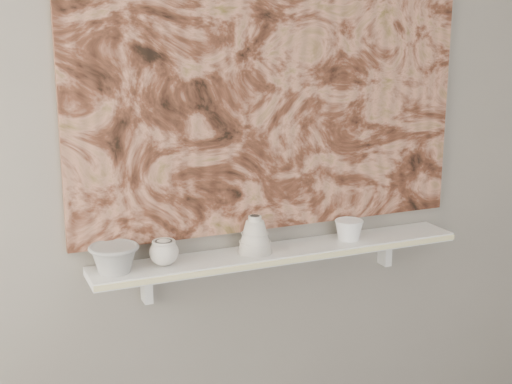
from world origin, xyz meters
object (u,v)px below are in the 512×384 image
shelf (282,253)px  painting (273,78)px  bell_vessel (255,234)px  cup_cream (164,252)px  bowl_grey (114,258)px  bowl_white (349,230)px

shelf → painting: size_ratio=0.93×
shelf → bell_vessel: bearing=180.0°
painting → cup_cream: bearing=-169.7°
shelf → bell_vessel: (-0.11, 0.00, 0.08)m
bowl_grey → cup_cream: size_ratio=1.66×
cup_cream → shelf: bearing=0.0°
shelf → bowl_white: bearing=0.0°
cup_cream → bowl_grey: bearing=180.0°
bowl_grey → bell_vessel: bell_vessel is taller
shelf → bowl_white: size_ratio=12.92×
shelf → painting: bearing=90.0°
bell_vessel → bowl_white: 0.39m
painting → bowl_grey: painting is taller
cup_cream → bell_vessel: bell_vessel is taller
bowl_grey → bowl_white: bearing=0.0°
shelf → bowl_white: (0.28, 0.00, 0.05)m
bowl_grey → bowl_white: 0.89m
painting → bell_vessel: bearing=-142.9°
painting → bowl_white: bearing=-16.0°
shelf → bowl_white: 0.29m
painting → cup_cream: (-0.44, -0.08, -0.56)m
bell_vessel → shelf: bearing=0.0°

